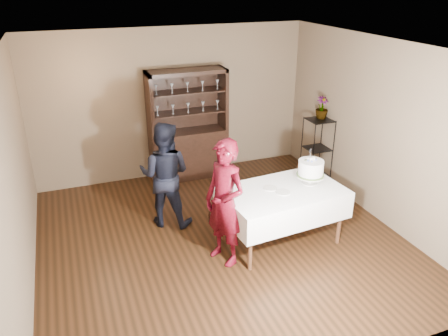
{
  "coord_description": "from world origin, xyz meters",
  "views": [
    {
      "loc": [
        -1.84,
        -4.99,
        3.52
      ],
      "look_at": [
        0.09,
        0.1,
        1.07
      ],
      "focal_mm": 35.0,
      "sensor_mm": 36.0,
      "label": 1
    }
  ],
  "objects": [
    {
      "name": "man",
      "position": [
        -0.6,
        0.75,
        0.8
      ],
      "size": [
        0.98,
        0.91,
        1.61
      ],
      "primitive_type": "imported",
      "rotation": [
        0.0,
        0.0,
        2.63
      ],
      "color": "black",
      "rests_on": "floor"
    },
    {
      "name": "plate_near",
      "position": [
        0.74,
        -0.41,
        0.83
      ],
      "size": [
        0.2,
        0.2,
        0.01
      ],
      "primitive_type": "cylinder",
      "rotation": [
        0.0,
        0.0,
        -0.04
      ],
      "color": "beige",
      "rests_on": "cake_table"
    },
    {
      "name": "potted_plant",
      "position": [
        2.33,
        1.24,
        1.38
      ],
      "size": [
        0.24,
        0.24,
        0.39
      ],
      "primitive_type": "imported",
      "rotation": [
        0.0,
        0.0,
        0.12
      ],
      "color": "#47632F",
      "rests_on": "plant_etagere"
    },
    {
      "name": "cake",
      "position": [
        1.22,
        -0.28,
        1.04
      ],
      "size": [
        0.42,
        0.42,
        0.54
      ],
      "rotation": [
        0.0,
        0.0,
        0.26
      ],
      "color": "beige",
      "rests_on": "cake_table"
    },
    {
      "name": "wall_left",
      "position": [
        -2.5,
        0.0,
        1.35
      ],
      "size": [
        0.02,
        5.0,
        2.7
      ],
      "primitive_type": "cube",
      "color": "#715F49",
      "rests_on": "floor"
    },
    {
      "name": "floor",
      "position": [
        0.0,
        0.0,
        0.0
      ],
      "size": [
        5.0,
        5.0,
        0.0
      ],
      "primitive_type": "plane",
      "color": "black",
      "rests_on": "ground"
    },
    {
      "name": "china_hutch",
      "position": [
        0.2,
        2.25,
        0.66
      ],
      "size": [
        1.4,
        0.48,
        2.0
      ],
      "color": "black",
      "rests_on": "floor"
    },
    {
      "name": "wall_right",
      "position": [
        2.5,
        0.0,
        1.35
      ],
      "size": [
        0.02,
        5.0,
        2.7
      ],
      "primitive_type": "cube",
      "color": "#715F49",
      "rests_on": "floor"
    },
    {
      "name": "ceiling",
      "position": [
        0.0,
        0.0,
        2.7
      ],
      "size": [
        5.0,
        5.0,
        0.0
      ],
      "primitive_type": "plane",
      "rotation": [
        3.14,
        0.0,
        0.0
      ],
      "color": "silver",
      "rests_on": "back_wall"
    },
    {
      "name": "back_wall",
      "position": [
        0.0,
        2.5,
        1.35
      ],
      "size": [
        5.0,
        0.02,
        2.7
      ],
      "primitive_type": "cube",
      "color": "#715F49",
      "rests_on": "floor"
    },
    {
      "name": "plant_etagere",
      "position": [
        2.28,
        1.2,
        0.65
      ],
      "size": [
        0.42,
        0.42,
        1.2
      ],
      "color": "black",
      "rests_on": "floor"
    },
    {
      "name": "plate_far",
      "position": [
        0.63,
        -0.24,
        0.83
      ],
      "size": [
        0.21,
        0.21,
        0.01
      ],
      "primitive_type": "cylinder",
      "rotation": [
        0.0,
        0.0,
        0.17
      ],
      "color": "beige",
      "rests_on": "cake_table"
    },
    {
      "name": "woman",
      "position": [
        -0.11,
        -0.45,
        0.85
      ],
      "size": [
        0.63,
        0.73,
        1.7
      ],
      "primitive_type": "imported",
      "rotation": [
        0.0,
        0.0,
        -1.15
      ],
      "color": "#380510",
      "rests_on": "floor"
    },
    {
      "name": "cake_table",
      "position": [
        0.78,
        -0.33,
        0.63
      ],
      "size": [
        1.72,
        1.14,
        0.82
      ],
      "rotation": [
        0.0,
        0.0,
        0.09
      ],
      "color": "white",
      "rests_on": "floor"
    }
  ]
}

